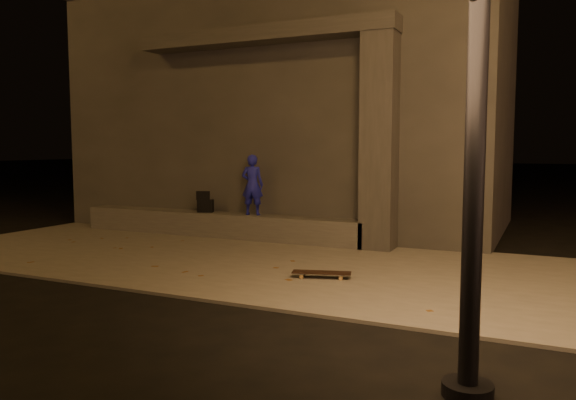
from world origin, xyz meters
The scene contains 9 objects.
ground centered at (0.00, 0.00, 0.00)m, with size 120.00×120.00×0.00m, color black.
sidewalk centered at (0.00, 2.00, 0.02)m, with size 11.00×4.40×0.04m, color #656059.
building centered at (-1.00, 6.49, 2.61)m, with size 9.00×5.10×5.22m.
ledge centered at (-1.50, 3.75, 0.27)m, with size 6.00×0.55×0.45m, color #4B4844.
column centered at (1.70, 3.75, 1.84)m, with size 0.55×0.55×3.60m, color #353330.
canopy centered at (-0.50, 3.80, 3.78)m, with size 5.00×0.70×0.28m, color #353330.
skateboarder centered at (-0.73, 3.75, 1.06)m, with size 0.41×0.27×1.14m, color #181BA0.
backpack centered at (-1.78, 3.75, 0.63)m, with size 0.35×0.29×0.42m.
skateboard centered at (1.64, 1.30, 0.11)m, with size 0.80×0.40×0.09m.
Camera 1 is at (4.30, -5.46, 1.76)m, focal length 35.00 mm.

